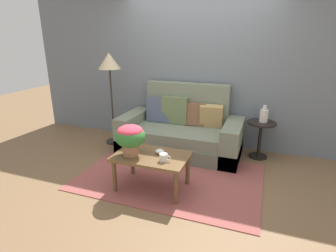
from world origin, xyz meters
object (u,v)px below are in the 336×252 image
(couch, at_px, (181,132))
(snack_bowl, at_px, (160,151))
(coffee_table, at_px, (152,160))
(side_table, at_px, (260,133))
(table_vase, at_px, (264,115))
(floor_lamp, at_px, (110,68))
(potted_plant, at_px, (130,136))
(coffee_mug, at_px, (164,157))

(couch, relative_size, snack_bowl, 17.60)
(coffee_table, distance_m, side_table, 1.88)
(couch, height_order, table_vase, couch)
(table_vase, bearing_deg, couch, -172.43)
(side_table, relative_size, floor_lamp, 0.37)
(potted_plant, relative_size, coffee_mug, 2.75)
(side_table, xyz_separation_m, coffee_mug, (-1.02, -1.53, 0.10))
(couch, height_order, potted_plant, couch)
(floor_lamp, distance_m, snack_bowl, 1.95)
(floor_lamp, distance_m, table_vase, 2.60)
(snack_bowl, bearing_deg, potted_plant, -154.37)
(couch, height_order, snack_bowl, couch)
(snack_bowl, height_order, table_vase, table_vase)
(couch, relative_size, coffee_mug, 14.09)
(coffee_table, bearing_deg, couch, 90.87)
(side_table, height_order, snack_bowl, side_table)
(couch, bearing_deg, snack_bowl, -85.24)
(coffee_table, relative_size, table_vase, 3.48)
(side_table, xyz_separation_m, table_vase, (0.02, 0.01, 0.29))
(floor_lamp, bearing_deg, table_vase, 5.61)
(potted_plant, bearing_deg, couch, 80.93)
(couch, relative_size, coffee_table, 2.15)
(coffee_table, distance_m, coffee_mug, 0.25)
(coffee_table, height_order, table_vase, table_vase)
(potted_plant, height_order, snack_bowl, potted_plant)
(table_vase, bearing_deg, side_table, -145.56)
(floor_lamp, bearing_deg, side_table, 5.34)
(coffee_table, xyz_separation_m, floor_lamp, (-1.26, 1.20, 0.94))
(coffee_table, bearing_deg, table_vase, 49.27)
(snack_bowl, distance_m, table_vase, 1.81)
(snack_bowl, relative_size, table_vase, 0.43)
(snack_bowl, bearing_deg, table_vase, 49.82)
(coffee_mug, bearing_deg, couch, 99.07)
(coffee_table, xyz_separation_m, side_table, (1.22, 1.43, 0.01))
(coffee_table, bearing_deg, coffee_mug, -27.99)
(side_table, bearing_deg, coffee_mug, -123.61)
(side_table, bearing_deg, couch, -172.93)
(couch, relative_size, side_table, 3.33)
(couch, bearing_deg, potted_plant, -99.07)
(potted_plant, relative_size, snack_bowl, 3.44)
(potted_plant, bearing_deg, coffee_table, 19.62)
(potted_plant, xyz_separation_m, snack_bowl, (0.32, 0.15, -0.21))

